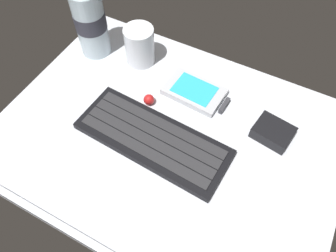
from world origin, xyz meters
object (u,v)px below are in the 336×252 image
at_px(keyboard, 153,139).
at_px(water_bottle, 89,17).
at_px(charger_block, 273,132).
at_px(juice_cup, 140,47).
at_px(trackball_mouse, 149,100).
at_px(handheld_device, 197,93).

xyz_separation_m(keyboard, water_bottle, (-0.23, 0.15, 0.08)).
relative_size(keyboard, water_bottle, 1.42).
relative_size(water_bottle, charger_block, 2.97).
xyz_separation_m(keyboard, juice_cup, (-0.13, 0.17, 0.03)).
xyz_separation_m(water_bottle, trackball_mouse, (0.18, -0.08, -0.08)).
xyz_separation_m(keyboard, charger_block, (0.19, 0.12, 0.00)).
distance_m(water_bottle, charger_block, 0.44).
xyz_separation_m(handheld_device, juice_cup, (-0.15, 0.03, 0.03)).
bearing_deg(juice_cup, water_bottle, -169.67).
relative_size(charger_block, trackball_mouse, 3.18).
distance_m(juice_cup, water_bottle, 0.12).
relative_size(handheld_device, trackball_mouse, 5.99).
distance_m(juice_cup, charger_block, 0.33).
relative_size(keyboard, charger_block, 4.23).
height_order(juice_cup, charger_block, juice_cup).
bearing_deg(juice_cup, handheld_device, -12.03).
bearing_deg(trackball_mouse, keyboard, -55.72).
xyz_separation_m(charger_block, trackball_mouse, (-0.24, -0.04, -0.00)).
xyz_separation_m(keyboard, trackball_mouse, (-0.05, 0.08, 0.00)).
bearing_deg(trackball_mouse, handheld_device, 40.27).
bearing_deg(juice_cup, keyboard, -53.37).
xyz_separation_m(keyboard, handheld_device, (0.03, 0.14, -0.00)).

